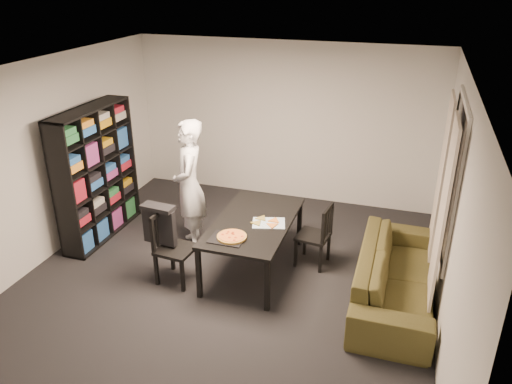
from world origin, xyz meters
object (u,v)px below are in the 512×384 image
(baking_tray, at_px, (227,239))
(pepperoni_pizza, at_px, (232,236))
(person, at_px, (189,185))
(dining_table, at_px, (254,225))
(sofa, at_px, (396,275))
(chair_left, at_px, (169,242))
(chair_right, at_px, (319,232))
(bookshelf, at_px, (97,174))

(baking_tray, distance_m, pepperoni_pizza, 0.06)
(person, distance_m, pepperoni_pizza, 1.26)
(dining_table, relative_size, pepperoni_pizza, 4.79)
(baking_tray, distance_m, sofa, 2.02)
(chair_left, xyz_separation_m, sofa, (2.70, 0.42, -0.21))
(dining_table, xyz_separation_m, chair_right, (0.78, 0.35, -0.15))
(baking_tray, bearing_deg, dining_table, 74.51)
(chair_left, bearing_deg, baking_tray, -84.75)
(chair_left, xyz_separation_m, chair_right, (1.69, 0.89, -0.04))
(dining_table, bearing_deg, chair_left, -149.38)
(bookshelf, distance_m, person, 1.38)
(bookshelf, bearing_deg, baking_tray, -18.56)
(baking_tray, relative_size, pepperoni_pizza, 1.14)
(bookshelf, xyz_separation_m, chair_right, (3.18, 0.13, -0.46))
(chair_right, relative_size, pepperoni_pizza, 2.45)
(bookshelf, bearing_deg, chair_left, -27.00)
(dining_table, xyz_separation_m, chair_left, (-0.91, -0.54, -0.11))
(person, xyz_separation_m, sofa, (2.81, -0.45, -0.59))
(chair_left, bearing_deg, bookshelf, 68.15)
(person, height_order, pepperoni_pizza, person)
(bookshelf, distance_m, dining_table, 2.42)
(dining_table, height_order, chair_left, chair_left)
(chair_left, relative_size, pepperoni_pizza, 2.65)
(chair_left, xyz_separation_m, baking_tray, (0.76, 0.00, 0.18))
(bookshelf, height_order, person, bookshelf)
(dining_table, distance_m, pepperoni_pizza, 0.53)
(person, bearing_deg, chair_left, -15.02)
(baking_tray, bearing_deg, chair_right, 43.54)
(dining_table, xyz_separation_m, sofa, (1.79, -0.12, -0.32))
(dining_table, distance_m, baking_tray, 0.56)
(chair_right, xyz_separation_m, pepperoni_pizza, (-0.88, -0.85, 0.24))
(bookshelf, height_order, chair_left, bookshelf)
(person, relative_size, sofa, 0.83)
(bookshelf, bearing_deg, sofa, -4.59)
(person, xyz_separation_m, baking_tray, (0.87, -0.87, -0.21))
(dining_table, relative_size, baking_tray, 4.19)
(person, distance_m, sofa, 2.91)
(pepperoni_pizza, bearing_deg, chair_right, 44.03)
(bookshelf, relative_size, person, 1.04)
(baking_tray, bearing_deg, person, 135.12)
(sofa, bearing_deg, bookshelf, 85.41)
(dining_table, bearing_deg, chair_right, 23.86)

